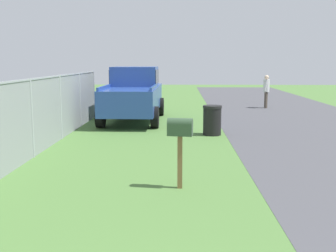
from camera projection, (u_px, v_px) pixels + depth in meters
The scene contains 5 objects.
mailbox at pixel (180, 133), 7.48m from camera, with size 0.27×0.48×1.30m.
pickup_truck at pixel (134, 92), 16.15m from camera, with size 5.13×2.22×2.09m.
trash_bin at pixel (212, 120), 13.02m from camera, with size 0.60×0.60×0.94m.
pedestrian at pixel (266, 89), 20.41m from camera, with size 0.46×0.32×1.63m.
fence_section at pixel (11, 123), 8.71m from camera, with size 16.88×0.07×1.92m.
Camera 1 is at (-0.78, -0.46, 2.32)m, focal length 44.20 mm.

